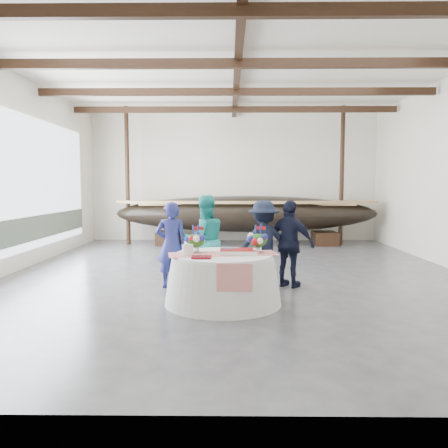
{
  "coord_description": "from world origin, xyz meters",
  "views": [
    {
      "loc": [
        -0.17,
        -9.52,
        1.93
      ],
      "look_at": [
        -0.27,
        -1.05,
        1.19
      ],
      "focal_mm": 35.0,
      "sensor_mm": 36.0,
      "label": 1
    }
  ],
  "objects": [
    {
      "name": "floor",
      "position": [
        0.0,
        0.0,
        0.0
      ],
      "size": [
        10.0,
        12.0,
        0.01
      ],
      "primitive_type": "cube",
      "color": "#3D3D42",
      "rests_on": "ground"
    },
    {
      "name": "wall_back",
      "position": [
        0.0,
        6.0,
        2.25
      ],
      "size": [
        10.0,
        0.02,
        4.5
      ],
      "primitive_type": "cube",
      "color": "silver",
      "rests_on": "ground"
    },
    {
      "name": "wall_front",
      "position": [
        0.0,
        -6.0,
        2.25
      ],
      "size": [
        10.0,
        0.02,
        4.5
      ],
      "primitive_type": "cube",
      "color": "silver",
      "rests_on": "ground"
    },
    {
      "name": "wall_left",
      "position": [
        -5.0,
        0.0,
        2.25
      ],
      "size": [
        0.02,
        12.0,
        4.5
      ],
      "primitive_type": "cube",
      "color": "silver",
      "rests_on": "ground"
    },
    {
      "name": "ceiling",
      "position": [
        0.0,
        0.0,
        4.5
      ],
      "size": [
        10.0,
        12.0,
        0.01
      ],
      "primitive_type": "cube",
      "color": "white",
      "rests_on": "wall_back"
    },
    {
      "name": "pavilion_structure",
      "position": [
        0.0,
        0.82,
        4.0
      ],
      "size": [
        9.8,
        11.76,
        4.5
      ],
      "color": "black",
      "rests_on": "ground"
    },
    {
      "name": "open_bay",
      "position": [
        -4.95,
        1.0,
        1.83
      ],
      "size": [
        0.03,
        7.0,
        3.2
      ],
      "color": "silver",
      "rests_on": "ground"
    },
    {
      "name": "longboat_display",
      "position": [
        0.41,
        4.79,
        1.03
      ],
      "size": [
        8.59,
        1.72,
        1.61
      ],
      "color": "black",
      "rests_on": "ground"
    },
    {
      "name": "banquet_table",
      "position": [
        -0.27,
        -2.45,
        0.41
      ],
      "size": [
        1.92,
        1.92,
        0.82
      ],
      "color": "silver",
      "rests_on": "ground"
    },
    {
      "name": "tabletop_items",
      "position": [
        -0.25,
        -2.34,
        0.97
      ],
      "size": [
        1.84,
        0.96,
        0.4
      ],
      "color": "red",
      "rests_on": "banquet_table"
    },
    {
      "name": "guest_woman_blue",
      "position": [
        -1.26,
        -1.32,
        0.82
      ],
      "size": [
        0.62,
        0.43,
        1.64
      ],
      "primitive_type": "imported",
      "rotation": [
        0.0,
        0.0,
        3.2
      ],
      "color": "navy",
      "rests_on": "ground"
    },
    {
      "name": "guest_woman_teal",
      "position": [
        -0.64,
        -1.2,
        0.88
      ],
      "size": [
        1.04,
        0.94,
        1.76
      ],
      "primitive_type": "imported",
      "rotation": [
        0.0,
        0.0,
        3.53
      ],
      "color": "teal",
      "rests_on": "ground"
    },
    {
      "name": "guest_man_left",
      "position": [
        0.49,
        -1.16,
        0.83
      ],
      "size": [
        1.19,
        0.87,
        1.66
      ],
      "primitive_type": "imported",
      "rotation": [
        0.0,
        0.0,
        3.4
      ],
      "color": "black",
      "rests_on": "ground"
    },
    {
      "name": "guest_man_right",
      "position": [
        0.99,
        -1.27,
        0.83
      ],
      "size": [
        1.03,
        0.89,
        1.67
      ],
      "primitive_type": "imported",
      "rotation": [
        0.0,
        0.0,
        2.54
      ],
      "color": "black",
      "rests_on": "ground"
    }
  ]
}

